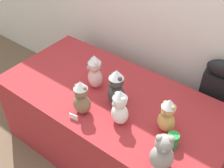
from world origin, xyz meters
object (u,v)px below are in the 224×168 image
display_table (112,125)px  party_cup_green (173,140)px  instrument_case (212,107)px  teddy_bear_blush (95,72)px  teddy_bear_ash (162,153)px  teddy_bear_honey (167,116)px  teddy_bear_snow (120,107)px  teddy_bear_mocha (81,98)px  teddy_bear_charcoal (116,88)px

display_table → party_cup_green: 0.78m
instrument_case → teddy_bear_blush: 1.10m
display_table → teddy_bear_ash: (0.65, -0.35, 0.50)m
teddy_bear_blush → teddy_bear_honey: size_ratio=1.07×
teddy_bear_snow → teddy_bear_ash: bearing=0.1°
display_table → teddy_bear_honey: size_ratio=6.60×
instrument_case → teddy_bear_mocha: size_ratio=3.36×
instrument_case → teddy_bear_charcoal: (-0.58, -0.67, 0.38)m
teddy_bear_mocha → party_cup_green: (0.70, 0.13, -0.09)m
teddy_bear_honey → teddy_bear_charcoal: 0.44m
display_table → teddy_bear_charcoal: teddy_bear_charcoal is taller
display_table → teddy_bear_mocha: size_ratio=6.38×
instrument_case → teddy_bear_honey: teddy_bear_honey is taller
teddy_bear_snow → instrument_case: bearing=80.4°
instrument_case → teddy_bear_blush: teddy_bear_blush is taller
teddy_bear_mocha → party_cup_green: size_ratio=2.75×
display_table → party_cup_green: bearing=-13.8°
teddy_bear_snow → teddy_bear_charcoal: (-0.14, 0.14, 0.01)m
teddy_bear_blush → teddy_bear_ash: (0.83, -0.35, -0.02)m
instrument_case → teddy_bear_mocha: (-0.73, -0.90, 0.37)m
display_table → teddy_bear_honey: (0.52, -0.06, 0.51)m
instrument_case → teddy_bear_blush: (-0.85, -0.60, 0.37)m
teddy_bear_snow → teddy_bear_mocha: bearing=-143.3°
display_table → teddy_bear_charcoal: bearing=-34.7°
teddy_bear_honey → party_cup_green: size_ratio=2.66×
teddy_bear_mocha → teddy_bear_charcoal: bearing=44.8°
instrument_case → display_table: bearing=-144.5°
display_table → teddy_bear_blush: bearing=177.9°
instrument_case → teddy_bear_snow: (-0.44, -0.80, 0.37)m
teddy_bear_ash → instrument_case: bearing=58.2°
display_table → teddy_bear_ash: bearing=-28.0°
teddy_bear_mocha → teddy_bear_blush: (-0.12, 0.30, 0.01)m
instrument_case → party_cup_green: instrument_case is taller
teddy_bear_honey → teddy_bear_blush: bearing=-172.9°
teddy_bear_honey → teddy_bear_ash: bearing=-53.7°
teddy_bear_honey → party_cup_green: 0.17m
instrument_case → teddy_bear_mocha: teddy_bear_mocha is taller
teddy_bear_blush → teddy_bear_charcoal: (0.27, -0.07, 0.01)m
teddy_bear_mocha → teddy_bear_honey: 0.63m
display_table → teddy_bear_charcoal: (0.09, -0.06, 0.53)m
teddy_bear_mocha → party_cup_green: teddy_bear_mocha is taller
teddy_bear_charcoal → teddy_bear_snow: bearing=-31.4°
teddy_bear_mocha → teddy_bear_charcoal: 0.27m
teddy_bear_honey → teddy_bear_snow: 0.33m
instrument_case → teddy_bear_snow: size_ratio=3.32×
teddy_bear_blush → teddy_bear_honey: teddy_bear_blush is taller
teddy_bear_blush → teddy_bear_honey: bearing=24.4°
teddy_bear_blush → instrument_case: bearing=65.0°
instrument_case → teddy_bear_honey: size_ratio=3.48×
instrument_case → teddy_bear_mocha: 1.21m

